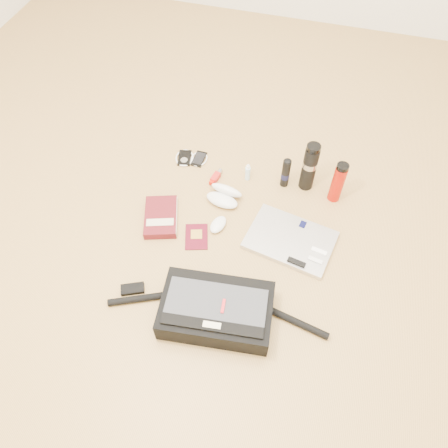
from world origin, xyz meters
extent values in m
plane|color=#A98146|center=(0.00, 0.00, 0.00)|extent=(4.00, 4.00, 0.00)
cube|color=black|center=(0.04, -0.32, 0.05)|extent=(0.46, 0.32, 0.11)
cube|color=#323439|center=(0.04, -0.33, 0.11)|extent=(0.40, 0.24, 0.01)
cube|color=black|center=(0.05, -0.41, 0.11)|extent=(0.39, 0.09, 0.01)
cube|color=beige|center=(0.05, -0.41, 0.11)|extent=(0.07, 0.03, 0.02)
cube|color=red|center=(0.07, -0.32, 0.12)|extent=(0.02, 0.06, 0.02)
cylinder|color=black|center=(-0.27, -0.34, 0.01)|extent=(0.26, 0.14, 0.03)
cylinder|color=black|center=(0.35, -0.26, 0.01)|extent=(0.27, 0.08, 0.03)
cube|color=black|center=(-0.33, -0.30, 0.01)|extent=(0.11, 0.08, 0.02)
cube|color=#B9B8BB|center=(0.26, 0.12, 0.01)|extent=(0.42, 0.32, 0.03)
cube|color=black|center=(0.30, 0.21, 0.03)|extent=(0.03, 0.04, 0.00)
cube|color=white|center=(0.39, 0.08, 0.03)|extent=(0.07, 0.03, 0.01)
cube|color=silver|center=(0.38, 0.03, 0.03)|extent=(0.06, 0.03, 0.01)
cube|color=black|center=(0.31, 0.00, 0.03)|extent=(0.08, 0.04, 0.01)
cube|color=#4F0F15|center=(-0.34, 0.07, 0.02)|extent=(0.21, 0.26, 0.04)
cube|color=beige|center=(-0.27, 0.10, 0.02)|extent=(0.07, 0.20, 0.03)
cube|color=beige|center=(-0.33, 0.03, 0.04)|extent=(0.13, 0.08, 0.00)
cube|color=#4A0816|center=(-0.15, 0.02, 0.00)|extent=(0.14, 0.17, 0.01)
cube|color=gold|center=(-0.16, 0.04, 0.01)|extent=(0.06, 0.06, 0.00)
ellipsoid|color=silver|center=(-0.08, 0.11, 0.02)|extent=(0.08, 0.12, 0.03)
ellipsoid|color=silver|center=(-0.10, 0.25, 0.02)|extent=(0.17, 0.11, 0.05)
ellipsoid|color=white|center=(-0.09, 0.30, 0.04)|extent=(0.17, 0.11, 0.09)
ellipsoid|color=black|center=(-0.13, 0.25, 0.03)|extent=(0.05, 0.04, 0.01)
ellipsoid|color=black|center=(-0.07, 0.24, 0.03)|extent=(0.05, 0.04, 0.01)
cylinder|color=black|center=(-0.10, 0.25, 0.03)|extent=(0.03, 0.01, 0.00)
cube|color=black|center=(-0.37, 0.48, 0.01)|extent=(0.09, 0.12, 0.01)
cylinder|color=#A0A0A2|center=(-0.36, 0.46, 0.01)|extent=(0.04, 0.04, 0.00)
torus|color=white|center=(-0.37, 0.48, 0.01)|extent=(0.11, 0.11, 0.01)
cube|color=black|center=(-0.29, 0.49, 0.00)|extent=(0.06, 0.11, 0.01)
cube|color=black|center=(-0.29, 0.49, 0.01)|extent=(0.05, 0.09, 0.00)
torus|color=white|center=(-0.29, 0.49, 0.01)|extent=(0.09, 0.09, 0.01)
cube|color=#B21E1A|center=(-0.17, 0.38, 0.01)|extent=(0.04, 0.07, 0.03)
cube|color=#B11405|center=(-0.18, 0.35, 0.01)|extent=(0.03, 0.02, 0.02)
cylinder|color=#B0B0B2|center=(-0.16, 0.42, 0.01)|extent=(0.03, 0.04, 0.02)
cylinder|color=#B7E5FA|center=(-0.02, 0.43, 0.04)|extent=(0.03, 0.03, 0.08)
cylinder|color=white|center=(-0.02, 0.43, 0.08)|extent=(0.02, 0.02, 0.02)
cylinder|color=silver|center=(-0.02, 0.43, 0.10)|extent=(0.01, 0.01, 0.01)
cylinder|color=black|center=(0.16, 0.45, 0.08)|extent=(0.04, 0.04, 0.16)
cylinder|color=black|center=(0.16, 0.45, 0.06)|extent=(0.04, 0.04, 0.03)
ellipsoid|color=black|center=(0.16, 0.45, 0.16)|extent=(0.04, 0.04, 0.02)
cylinder|color=black|center=(0.27, 0.47, 0.12)|extent=(0.09, 0.09, 0.24)
cylinder|color=#A9A9AC|center=(0.27, 0.47, 0.15)|extent=(0.09, 0.09, 0.03)
cylinder|color=black|center=(0.27, 0.47, 0.26)|extent=(0.08, 0.08, 0.02)
cylinder|color=#AA1206|center=(0.41, 0.43, 0.10)|extent=(0.08, 0.08, 0.21)
cylinder|color=black|center=(0.41, 0.43, 0.22)|extent=(0.07, 0.07, 0.02)
camera|label=1|loc=(0.27, -1.02, 1.64)|focal=35.00mm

